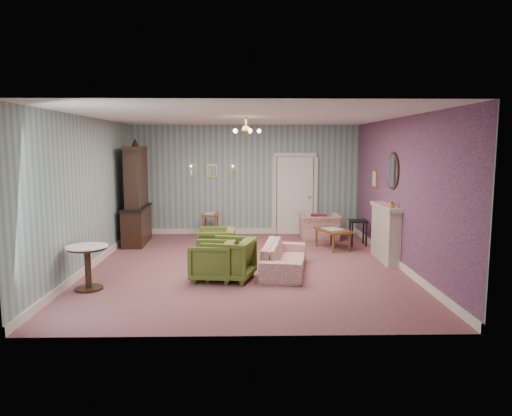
{
  "coord_description": "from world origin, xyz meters",
  "views": [
    {
      "loc": [
        0.01,
        -9.18,
        2.35
      ],
      "look_at": [
        0.2,
        0.4,
        1.1
      ],
      "focal_mm": 33.47,
      "sensor_mm": 36.0,
      "label": 1
    }
  ],
  "objects_px": {
    "sofa_chintz": "(284,252)",
    "side_table_black": "(358,233)",
    "coffee_table": "(332,239)",
    "fireplace": "(385,233)",
    "wingback_chair": "(320,222)",
    "dresser": "(136,193)",
    "pedestal_table": "(88,268)",
    "olive_chair_a": "(212,259)",
    "olive_chair_b": "(229,257)",
    "olive_chair_c": "(216,243)"
  },
  "relations": [
    {
      "from": "olive_chair_b",
      "to": "olive_chair_c",
      "type": "bearing_deg",
      "value": -150.38
    },
    {
      "from": "dresser",
      "to": "coffee_table",
      "type": "bearing_deg",
      "value": -11.02
    },
    {
      "from": "pedestal_table",
      "to": "coffee_table",
      "type": "bearing_deg",
      "value": 33.72
    },
    {
      "from": "olive_chair_a",
      "to": "fireplace",
      "type": "xyz_separation_m",
      "value": [
        3.46,
        1.37,
        0.21
      ]
    },
    {
      "from": "olive_chair_a",
      "to": "fireplace",
      "type": "relative_size",
      "value": 0.54
    },
    {
      "from": "fireplace",
      "to": "pedestal_table",
      "type": "height_order",
      "value": "fireplace"
    },
    {
      "from": "olive_chair_a",
      "to": "side_table_black",
      "type": "height_order",
      "value": "olive_chair_a"
    },
    {
      "from": "sofa_chintz",
      "to": "pedestal_table",
      "type": "relative_size",
      "value": 2.55
    },
    {
      "from": "wingback_chair",
      "to": "dresser",
      "type": "distance_m",
      "value": 4.59
    },
    {
      "from": "wingback_chair",
      "to": "coffee_table",
      "type": "relative_size",
      "value": 1.09
    },
    {
      "from": "olive_chair_b",
      "to": "sofa_chintz",
      "type": "bearing_deg",
      "value": 132.2
    },
    {
      "from": "coffee_table",
      "to": "side_table_black",
      "type": "bearing_deg",
      "value": 28.31
    },
    {
      "from": "side_table_black",
      "to": "pedestal_table",
      "type": "relative_size",
      "value": 0.83
    },
    {
      "from": "olive_chair_c",
      "to": "wingback_chair",
      "type": "relative_size",
      "value": 0.77
    },
    {
      "from": "olive_chair_a",
      "to": "wingback_chair",
      "type": "height_order",
      "value": "wingback_chair"
    },
    {
      "from": "fireplace",
      "to": "side_table_black",
      "type": "xyz_separation_m",
      "value": [
        -0.21,
        1.5,
        -0.27
      ]
    },
    {
      "from": "wingback_chair",
      "to": "dresser",
      "type": "xyz_separation_m",
      "value": [
        -4.51,
        -0.39,
        0.81
      ]
    },
    {
      "from": "olive_chair_a",
      "to": "dresser",
      "type": "height_order",
      "value": "dresser"
    },
    {
      "from": "wingback_chair",
      "to": "dresser",
      "type": "relative_size",
      "value": 0.4
    },
    {
      "from": "olive_chair_a",
      "to": "coffee_table",
      "type": "distance_m",
      "value": 3.6
    },
    {
      "from": "side_table_black",
      "to": "pedestal_table",
      "type": "distance_m",
      "value": 6.26
    },
    {
      "from": "olive_chair_b",
      "to": "side_table_black",
      "type": "xyz_separation_m",
      "value": [
        2.95,
        2.85,
        -0.1
      ]
    },
    {
      "from": "olive_chair_b",
      "to": "pedestal_table",
      "type": "bearing_deg",
      "value": -60.27
    },
    {
      "from": "coffee_table",
      "to": "pedestal_table",
      "type": "height_order",
      "value": "pedestal_table"
    },
    {
      "from": "wingback_chair",
      "to": "fireplace",
      "type": "xyz_separation_m",
      "value": [
        1.0,
        -2.26,
        0.15
      ]
    },
    {
      "from": "olive_chair_c",
      "to": "sofa_chintz",
      "type": "height_order",
      "value": "olive_chair_c"
    },
    {
      "from": "sofa_chintz",
      "to": "side_table_black",
      "type": "bearing_deg",
      "value": -30.37
    },
    {
      "from": "olive_chair_b",
      "to": "olive_chair_c",
      "type": "distance_m",
      "value": 1.35
    },
    {
      "from": "olive_chair_c",
      "to": "coffee_table",
      "type": "relative_size",
      "value": 0.84
    },
    {
      "from": "coffee_table",
      "to": "side_table_black",
      "type": "distance_m",
      "value": 0.77
    },
    {
      "from": "olive_chair_b",
      "to": "side_table_black",
      "type": "distance_m",
      "value": 4.1
    },
    {
      "from": "olive_chair_c",
      "to": "coffee_table",
      "type": "xyz_separation_m",
      "value": [
        2.6,
        1.17,
        -0.15
      ]
    },
    {
      "from": "sofa_chintz",
      "to": "olive_chair_a",
      "type": "bearing_deg",
      "value": 120.66
    },
    {
      "from": "olive_chair_b",
      "to": "dresser",
      "type": "bearing_deg",
      "value": -127.9
    },
    {
      "from": "olive_chair_c",
      "to": "fireplace",
      "type": "xyz_separation_m",
      "value": [
        3.48,
        0.04,
        0.2
      ]
    },
    {
      "from": "olive_chair_a",
      "to": "dresser",
      "type": "distance_m",
      "value": 3.93
    },
    {
      "from": "sofa_chintz",
      "to": "fireplace",
      "type": "xyz_separation_m",
      "value": [
        2.14,
        0.85,
        0.21
      ]
    },
    {
      "from": "olive_chair_a",
      "to": "olive_chair_b",
      "type": "bearing_deg",
      "value": 100.65
    },
    {
      "from": "olive_chair_c",
      "to": "olive_chair_a",
      "type": "bearing_deg",
      "value": 1.5
    },
    {
      "from": "olive_chair_c",
      "to": "dresser",
      "type": "distance_m",
      "value": 2.91
    },
    {
      "from": "olive_chair_c",
      "to": "coffee_table",
      "type": "height_order",
      "value": "olive_chair_c"
    },
    {
      "from": "pedestal_table",
      "to": "dresser",
      "type": "bearing_deg",
      "value": 90.85
    },
    {
      "from": "olive_chair_a",
      "to": "olive_chair_b",
      "type": "xyz_separation_m",
      "value": [
        0.3,
        0.02,
        0.03
      ]
    },
    {
      "from": "fireplace",
      "to": "side_table_black",
      "type": "relative_size",
      "value": 2.29
    },
    {
      "from": "olive_chair_a",
      "to": "wingback_chair",
      "type": "bearing_deg",
      "value": 153.01
    },
    {
      "from": "olive_chair_c",
      "to": "sofa_chintz",
      "type": "distance_m",
      "value": 1.56
    },
    {
      "from": "sofa_chintz",
      "to": "side_table_black",
      "type": "height_order",
      "value": "sofa_chintz"
    },
    {
      "from": "sofa_chintz",
      "to": "pedestal_table",
      "type": "distance_m",
      "value": 3.48
    },
    {
      "from": "olive_chair_b",
      "to": "side_table_black",
      "type": "bearing_deg",
      "value": 149.93
    },
    {
      "from": "dresser",
      "to": "pedestal_table",
      "type": "relative_size",
      "value": 3.35
    }
  ]
}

